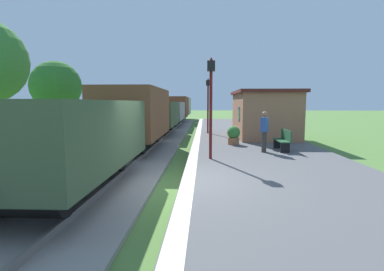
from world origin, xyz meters
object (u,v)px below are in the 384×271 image
(potted_planter, at_px, (234,135))
(bench_down_platform, at_px, (250,124))
(freight_train, at_px, (165,112))
(person_waiting, at_px, (264,130))
(station_hut, at_px, (263,114))
(lamp_post_far, at_px, (208,95))
(lamp_post_near, at_px, (211,89))
(tree_trackside_far, at_px, (56,86))
(bench_near_hut, at_px, (283,140))

(potted_planter, bearing_deg, bench_down_platform, 75.61)
(freight_train, height_order, person_waiting, freight_train)
(station_hut, xyz_separation_m, lamp_post_far, (-3.35, 1.89, 1.15))
(freight_train, xyz_separation_m, potted_planter, (4.67, -9.47, -0.83))
(bench_down_platform, height_order, lamp_post_near, lamp_post_near)
(tree_trackside_far, bearing_deg, station_hut, -1.64)
(station_hut, xyz_separation_m, potted_planter, (-2.13, -3.48, -0.93))
(station_hut, distance_m, lamp_post_far, 4.01)
(lamp_post_near, bearing_deg, freight_train, 104.61)
(potted_planter, distance_m, lamp_post_near, 4.47)
(bench_down_platform, relative_size, person_waiting, 0.88)
(lamp_post_near, bearing_deg, bench_down_platform, 74.44)
(lamp_post_far, bearing_deg, potted_planter, -77.20)
(bench_down_platform, bearing_deg, tree_trackside_far, -163.34)
(tree_trackside_far, bearing_deg, lamp_post_far, 8.94)
(bench_near_hut, bearing_deg, station_hut, 88.30)
(lamp_post_far, bearing_deg, bench_down_platform, 36.04)
(freight_train, bearing_deg, station_hut, -41.41)
(person_waiting, distance_m, lamp_post_near, 3.22)
(person_waiting, bearing_deg, lamp_post_near, 63.00)
(tree_trackside_far, bearing_deg, bench_near_hut, -23.59)
(potted_planter, bearing_deg, station_hut, 58.53)
(bench_down_platform, xyz_separation_m, lamp_post_far, (-3.19, -2.32, 2.08))
(bench_down_platform, bearing_deg, freight_train, 164.94)
(tree_trackside_far, bearing_deg, freight_train, 42.30)
(bench_down_platform, relative_size, potted_planter, 1.64)
(person_waiting, height_order, lamp_post_near, lamp_post_near)
(freight_train, height_order, bench_near_hut, freight_train)
(freight_train, relative_size, potted_planter, 42.79)
(person_waiting, bearing_deg, freight_train, -35.75)
(person_waiting, bearing_deg, bench_down_platform, -67.23)
(lamp_post_far, bearing_deg, station_hut, -29.43)
(bench_down_platform, relative_size, lamp_post_near, 0.41)
(station_hut, distance_m, tree_trackside_far, 13.10)
(station_hut, bearing_deg, bench_near_hut, -91.70)
(bench_down_platform, xyz_separation_m, tree_trackside_far, (-12.83, -3.84, 2.63))
(lamp_post_near, xyz_separation_m, lamp_post_far, (0.00, 9.13, 0.00))
(freight_train, distance_m, tree_trackside_far, 8.55)
(freight_train, height_order, tree_trackside_far, tree_trackside_far)
(potted_planter, height_order, lamp_post_far, lamp_post_far)
(person_waiting, xyz_separation_m, lamp_post_near, (-2.28, -1.60, 1.62))
(bench_down_platform, distance_m, potted_planter, 7.94)
(station_hut, relative_size, bench_down_platform, 3.87)
(bench_down_platform, bearing_deg, lamp_post_near, -105.56)
(person_waiting, relative_size, lamp_post_far, 0.46)
(freight_train, bearing_deg, bench_near_hut, -59.38)
(station_hut, xyz_separation_m, tree_trackside_far, (-12.98, 0.37, 1.70))
(tree_trackside_far, bearing_deg, potted_planter, -19.52)
(bench_down_platform, bearing_deg, bench_near_hut, -90.00)
(bench_near_hut, bearing_deg, bench_down_platform, 90.00)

